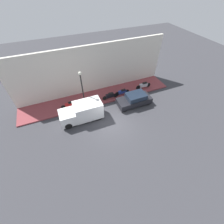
# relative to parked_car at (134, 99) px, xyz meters

# --- Properties ---
(ground_plane) EXTENTS (60.00, 60.00, 0.00)m
(ground_plane) POSITION_rel_parked_car_xyz_m (-2.05, 3.63, -0.69)
(ground_plane) COLOR #38383D
(sidewalk) EXTENTS (2.99, 18.91, 0.15)m
(sidewalk) POSITION_rel_parked_car_xyz_m (2.85, 3.63, -0.61)
(sidewalk) COLOR brown
(sidewalk) RESTS_ON ground_plane
(building_facade) EXTENTS (0.30, 18.91, 6.00)m
(building_facade) POSITION_rel_parked_car_xyz_m (4.49, 3.63, 2.31)
(building_facade) COLOR silver
(building_facade) RESTS_ON ground_plane
(parked_car) EXTENTS (1.79, 4.07, 1.44)m
(parked_car) POSITION_rel_parked_car_xyz_m (0.00, 0.00, 0.00)
(parked_car) COLOR black
(parked_car) RESTS_ON ground_plane
(delivery_van) EXTENTS (1.86, 4.46, 2.00)m
(delivery_van) POSITION_rel_parked_car_xyz_m (-0.02, 6.34, 0.33)
(delivery_van) COLOR white
(delivery_van) RESTS_ON ground_plane
(motorcycle_black) EXTENTS (0.30, 1.91, 0.81)m
(motorcycle_black) POSITION_rel_parked_car_xyz_m (1.91, 2.38, -0.11)
(motorcycle_black) COLOR black
(motorcycle_black) RESTS_ON sidewalk
(motorcycle_blue) EXTENTS (0.30, 1.96, 0.73)m
(motorcycle_blue) POSITION_rel_parked_car_xyz_m (2.05, 0.63, -0.14)
(motorcycle_blue) COLOR navy
(motorcycle_blue) RESTS_ON sidewalk
(scooter_silver) EXTENTS (0.30, 2.14, 0.84)m
(scooter_silver) POSITION_rel_parked_car_xyz_m (2.24, -2.60, -0.08)
(scooter_silver) COLOR #B7B7BF
(scooter_silver) RESTS_ON sidewalk
(motorcycle_red) EXTENTS (0.30, 2.15, 0.80)m
(motorcycle_red) POSITION_rel_parked_car_xyz_m (2.11, 7.24, -0.10)
(motorcycle_red) COLOR #B21E1E
(motorcycle_red) RESTS_ON sidewalk
(streetlamp) EXTENTS (0.33, 0.33, 4.61)m
(streetlamp) POSITION_rel_parked_car_xyz_m (1.56, 5.63, 2.48)
(streetlamp) COLOR black
(streetlamp) RESTS_ON sidewalk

